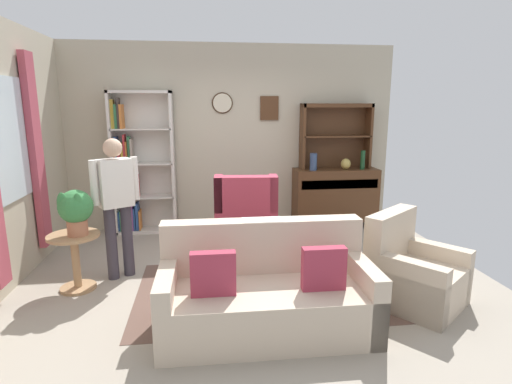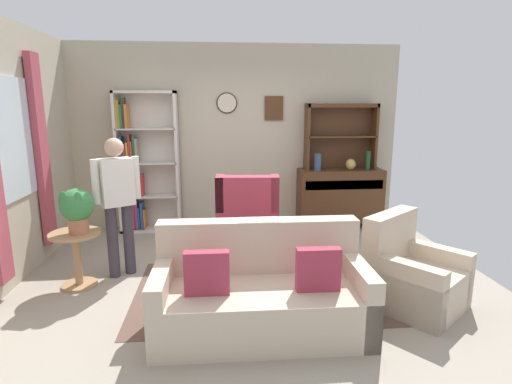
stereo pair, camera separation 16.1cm
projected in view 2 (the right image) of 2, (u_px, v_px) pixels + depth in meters
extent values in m
cube|color=#9E9384|center=(249.00, 280.00, 4.56)|extent=(5.40, 4.60, 0.02)
cube|color=#BCB299|center=(238.00, 138.00, 6.33)|extent=(5.00, 0.06, 2.80)
cylinder|color=beige|center=(227.00, 103.00, 6.16)|extent=(0.28, 0.03, 0.28)
torus|color=#382314|center=(227.00, 103.00, 6.16)|extent=(0.31, 0.02, 0.31)
cube|color=#4C2D19|center=(274.00, 108.00, 6.24)|extent=(0.28, 0.03, 0.36)
cube|color=silver|center=(12.00, 139.00, 4.31)|extent=(0.02, 0.90, 1.30)
cube|color=#B24756|center=(41.00, 152.00, 4.92)|extent=(0.08, 0.24, 2.30)
cube|color=brown|center=(270.00, 290.00, 4.28)|extent=(2.79, 1.69, 0.01)
cube|color=silver|center=(119.00, 163.00, 6.05)|extent=(0.04, 0.30, 2.10)
cube|color=silver|center=(178.00, 163.00, 6.13)|extent=(0.04, 0.30, 2.10)
cube|color=silver|center=(144.00, 92.00, 5.87)|extent=(0.90, 0.30, 0.04)
cube|color=silver|center=(152.00, 229.00, 6.31)|extent=(0.90, 0.30, 0.04)
cube|color=silver|center=(150.00, 162.00, 6.23)|extent=(0.90, 0.01, 2.10)
cube|color=silver|center=(150.00, 196.00, 6.19)|extent=(0.86, 0.30, 0.02)
cube|color=#284C8C|center=(125.00, 219.00, 6.21)|extent=(0.03, 0.17, 0.28)
cube|color=#337247|center=(127.00, 218.00, 6.21)|extent=(0.03, 0.22, 0.31)
cube|color=gray|center=(129.00, 217.00, 6.21)|extent=(0.02, 0.17, 0.34)
cube|color=#B22D33|center=(132.00, 216.00, 6.21)|extent=(0.04, 0.16, 0.37)
cube|color=#B22D33|center=(135.00, 215.00, 6.22)|extent=(0.03, 0.21, 0.39)
cube|color=#723F7F|center=(137.00, 214.00, 6.22)|extent=(0.04, 0.18, 0.43)
cube|color=#284C8C|center=(140.00, 217.00, 6.23)|extent=(0.02, 0.17, 0.33)
cube|color=#284C8C|center=(143.00, 215.00, 6.23)|extent=(0.04, 0.20, 0.41)
cube|color=#CC7233|center=(145.00, 218.00, 6.24)|extent=(0.02, 0.20, 0.29)
cube|color=silver|center=(148.00, 163.00, 6.09)|extent=(0.86, 0.30, 0.02)
cube|color=gray|center=(123.00, 183.00, 6.09)|extent=(0.03, 0.15, 0.41)
cube|color=#CC7233|center=(126.00, 182.00, 6.10)|extent=(0.04, 0.22, 0.42)
cube|color=#3F3833|center=(128.00, 185.00, 6.11)|extent=(0.03, 0.18, 0.34)
cube|color=#337247|center=(131.00, 185.00, 6.11)|extent=(0.03, 0.16, 0.35)
cube|color=gray|center=(134.00, 184.00, 6.11)|extent=(0.03, 0.24, 0.35)
cube|color=#337247|center=(136.00, 185.00, 6.12)|extent=(0.02, 0.19, 0.32)
cube|color=gray|center=(138.00, 184.00, 6.12)|extent=(0.02, 0.17, 0.37)
cube|color=#CC7233|center=(140.00, 186.00, 6.13)|extent=(0.03, 0.11, 0.30)
cube|color=#B22D33|center=(143.00, 185.00, 6.13)|extent=(0.03, 0.14, 0.33)
cube|color=silver|center=(147.00, 129.00, 5.98)|extent=(0.86, 0.30, 0.02)
cube|color=#B22D33|center=(120.00, 151.00, 5.99)|extent=(0.03, 0.13, 0.34)
cube|color=#284C8C|center=(122.00, 150.00, 5.99)|extent=(0.02, 0.23, 0.39)
cube|color=#B22D33|center=(125.00, 153.00, 6.01)|extent=(0.04, 0.20, 0.28)
cube|color=gold|center=(128.00, 153.00, 6.01)|extent=(0.03, 0.20, 0.30)
cube|color=#B22D33|center=(130.00, 148.00, 6.00)|extent=(0.02, 0.18, 0.42)
cube|color=#CC7233|center=(132.00, 152.00, 6.01)|extent=(0.02, 0.14, 0.32)
cube|color=#337247|center=(134.00, 149.00, 6.01)|extent=(0.04, 0.12, 0.39)
cube|color=gray|center=(137.00, 151.00, 6.01)|extent=(0.03, 0.22, 0.36)
cube|color=gold|center=(118.00, 114.00, 5.88)|extent=(0.04, 0.11, 0.41)
cube|color=#337247|center=(122.00, 116.00, 5.89)|extent=(0.04, 0.14, 0.34)
cube|color=#3F3833|center=(124.00, 113.00, 5.88)|extent=(0.03, 0.18, 0.43)
cube|color=#CC7233|center=(127.00, 116.00, 5.90)|extent=(0.03, 0.24, 0.34)
cube|color=#4C2D19|center=(340.00, 195.00, 6.40)|extent=(1.30, 0.45, 0.82)
cube|color=#4C2D19|center=(304.00, 227.00, 6.28)|extent=(0.06, 0.06, 0.10)
cube|color=#4C2D19|center=(379.00, 225.00, 6.39)|extent=(0.06, 0.06, 0.10)
cube|color=#4C2D19|center=(299.00, 221.00, 6.62)|extent=(0.06, 0.06, 0.10)
cube|color=#4C2D19|center=(371.00, 219.00, 6.73)|extent=(0.06, 0.06, 0.10)
cube|color=#3D2414|center=(345.00, 185.00, 6.15)|extent=(1.20, 0.01, 0.14)
cube|color=#4C2D19|center=(307.00, 137.00, 6.24)|extent=(0.04, 0.26, 1.00)
cube|color=#4C2D19|center=(374.00, 136.00, 6.34)|extent=(0.04, 0.26, 1.00)
cube|color=#4C2D19|center=(342.00, 105.00, 6.19)|extent=(1.10, 0.26, 0.06)
cube|color=#4C2D19|center=(341.00, 136.00, 6.29)|extent=(1.06, 0.26, 0.02)
cube|color=#4C2D19|center=(338.00, 136.00, 6.41)|extent=(1.10, 0.01, 1.00)
cylinder|color=#33476B|center=(318.00, 162.00, 6.17)|extent=(0.11, 0.11, 0.26)
ellipsoid|color=tan|center=(351.00, 164.00, 6.24)|extent=(0.15, 0.15, 0.17)
cylinder|color=#194223|center=(368.00, 160.00, 6.23)|extent=(0.07, 0.07, 0.29)
cube|color=beige|center=(262.00, 308.00, 3.48)|extent=(1.81, 0.88, 0.42)
cube|color=beige|center=(258.00, 245.00, 3.70)|extent=(1.80, 0.23, 0.48)
cube|color=beige|center=(162.00, 302.00, 3.39)|extent=(0.15, 0.85, 0.60)
cube|color=beige|center=(357.00, 295.00, 3.52)|extent=(0.15, 0.85, 0.60)
cube|color=#A33347|center=(207.00, 273.00, 3.24)|extent=(0.36, 0.11, 0.36)
cube|color=#A33347|center=(318.00, 269.00, 3.31)|extent=(0.36, 0.11, 0.36)
cube|color=white|center=(258.00, 220.00, 3.65)|extent=(0.36, 0.19, 0.00)
cube|color=beige|center=(416.00, 287.00, 3.90)|extent=(1.07, 1.08, 0.40)
cube|color=beige|center=(390.00, 236.00, 4.02)|extent=(0.70, 0.61, 0.48)
cube|color=beige|center=(401.00, 290.00, 3.68)|extent=(0.59, 0.70, 0.55)
cube|color=beige|center=(430.00, 271.00, 4.09)|extent=(0.59, 0.70, 0.55)
cube|color=#A33347|center=(248.00, 234.00, 5.45)|extent=(0.85, 0.87, 0.42)
cube|color=#A33347|center=(247.00, 201.00, 5.04)|extent=(0.79, 0.27, 0.63)
cube|color=#A33347|center=(275.00, 193.00, 5.06)|extent=(0.12, 0.29, 0.44)
cube|color=#A33347|center=(220.00, 193.00, 5.06)|extent=(0.12, 0.29, 0.44)
cylinder|color=#A87F56|center=(75.00, 234.00, 4.26)|extent=(0.52, 0.52, 0.03)
cylinder|color=#A87F56|center=(77.00, 261.00, 4.32)|extent=(0.08, 0.08, 0.57)
cylinder|color=#A87F56|center=(80.00, 285.00, 4.38)|extent=(0.36, 0.36, 0.03)
cylinder|color=#AD6B4C|center=(79.00, 226.00, 4.21)|extent=(0.20, 0.20, 0.16)
sphere|color=#387F42|center=(77.00, 205.00, 4.17)|extent=(0.34, 0.34, 0.34)
ellipsoid|color=#387F42|center=(79.00, 203.00, 4.06)|extent=(0.10, 0.06, 0.24)
ellipsoid|color=#387F42|center=(64.00, 203.00, 4.09)|extent=(0.10, 0.06, 0.24)
ellipsoid|color=#387F42|center=(64.00, 203.00, 4.07)|extent=(0.10, 0.06, 0.24)
cylinder|color=#38333D|center=(113.00, 242.00, 4.54)|extent=(0.16, 0.16, 0.82)
cylinder|color=#38333D|center=(129.00, 239.00, 4.65)|extent=(0.16, 0.16, 0.82)
cube|color=silver|center=(117.00, 182.00, 4.45)|extent=(0.39, 0.34, 0.52)
sphere|color=tan|center=(114.00, 147.00, 4.37)|extent=(0.27, 0.27, 0.20)
cylinder|color=silver|center=(95.00, 182.00, 4.32)|extent=(0.11, 0.11, 0.48)
cylinder|color=silver|center=(136.00, 178.00, 4.57)|extent=(0.11, 0.11, 0.48)
cube|color=#4C2D19|center=(256.00, 248.00, 4.35)|extent=(0.80, 0.50, 0.03)
cube|color=#4C2D19|center=(221.00, 277.00, 4.15)|extent=(0.05, 0.05, 0.39)
cube|color=#4C2D19|center=(293.00, 274.00, 4.22)|extent=(0.05, 0.05, 0.39)
cube|color=#4C2D19|center=(221.00, 260.00, 4.58)|extent=(0.05, 0.05, 0.39)
cube|color=#4C2D19|center=(286.00, 258.00, 4.65)|extent=(0.05, 0.05, 0.39)
cube|color=#CC7233|center=(244.00, 246.00, 4.33)|extent=(0.18, 0.11, 0.02)
cube|color=#723F7F|center=(243.00, 244.00, 4.33)|extent=(0.19, 0.13, 0.02)
cube|color=gold|center=(243.00, 242.00, 4.33)|extent=(0.14, 0.13, 0.03)
cube|color=#3F3833|center=(243.00, 240.00, 4.32)|extent=(0.17, 0.13, 0.03)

